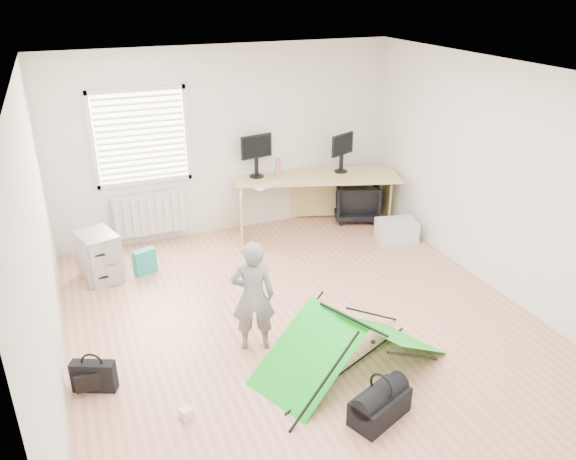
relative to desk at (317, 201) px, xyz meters
name	(u,v)px	position (x,y,z in m)	size (l,w,h in m)	color
ground	(301,321)	(-1.24, -2.32, -0.41)	(5.50, 5.50, 0.00)	tan
back_wall	(227,142)	(-1.24, 0.43, 0.94)	(5.00, 0.02, 2.70)	silver
window	(141,137)	(-2.44, 0.39, 1.14)	(1.20, 0.06, 1.20)	silver
radiator	(150,214)	(-2.44, 0.35, 0.04)	(1.00, 0.12, 0.60)	silver
desk	(317,201)	(0.00, 0.00, 0.00)	(2.41, 0.77, 0.82)	tan
filing_cabinet	(99,256)	(-3.22, -0.47, -0.10)	(0.40, 0.54, 0.63)	#999C9E
monitor_left	(256,162)	(-0.86, 0.28, 0.64)	(0.49, 0.11, 0.47)	black
monitor_right	(341,158)	(0.40, 0.02, 0.63)	(0.45, 0.10, 0.43)	black
keyboard	(268,186)	(-0.84, -0.17, 0.42)	(0.41, 0.14, 0.02)	beige
thermos	(278,167)	(-0.55, 0.19, 0.55)	(0.08, 0.08, 0.27)	#B56571
office_chair	(356,200)	(0.70, 0.04, -0.10)	(0.67, 0.69, 0.63)	black
person	(253,296)	(-1.88, -2.56, 0.19)	(0.44, 0.29, 1.21)	slate
kite	(351,344)	(-1.13, -3.26, -0.13)	(1.84, 0.81, 0.57)	#11B81E
storage_crate	(396,231)	(0.86, -0.90, -0.26)	(0.56, 0.39, 0.31)	silver
tote_bag	(145,262)	(-2.68, -0.54, -0.24)	(0.28, 0.12, 0.34)	teal
laptop_bag	(94,376)	(-3.47, -2.64, -0.26)	(0.40, 0.12, 0.30)	black
white_box	(186,413)	(-2.77, -3.33, -0.36)	(0.10, 0.10, 0.10)	silver
duffel_bag	(380,407)	(-1.21, -3.96, -0.29)	(0.56, 0.28, 0.24)	black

